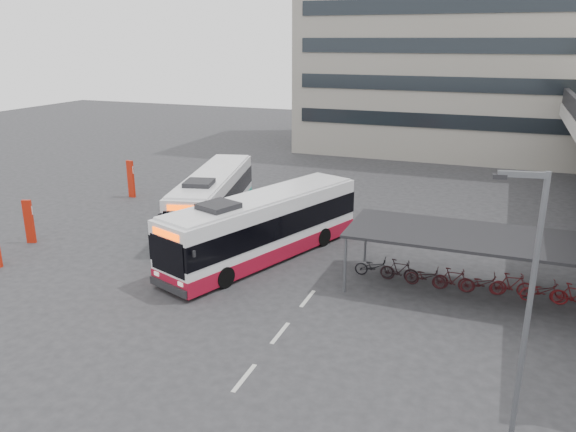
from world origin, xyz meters
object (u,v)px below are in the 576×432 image
(bus_main, at_px, (264,227))
(pedestrian, at_px, (284,241))
(bus_teal, at_px, (213,199))
(lamp_post, at_px, (527,296))

(bus_main, relative_size, pedestrian, 7.10)
(bus_teal, height_order, pedestrian, bus_teal)
(pedestrian, relative_size, lamp_post, 0.22)
(bus_main, bearing_deg, lamp_post, -20.19)
(bus_main, xyz_separation_m, pedestrian, (0.87, 0.38, -0.75))
(bus_main, height_order, pedestrian, bus_main)
(pedestrian, bearing_deg, lamp_post, -103.22)
(bus_main, height_order, lamp_post, lamp_post)
(lamp_post, bearing_deg, pedestrian, 125.90)
(bus_teal, bearing_deg, pedestrian, -44.73)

